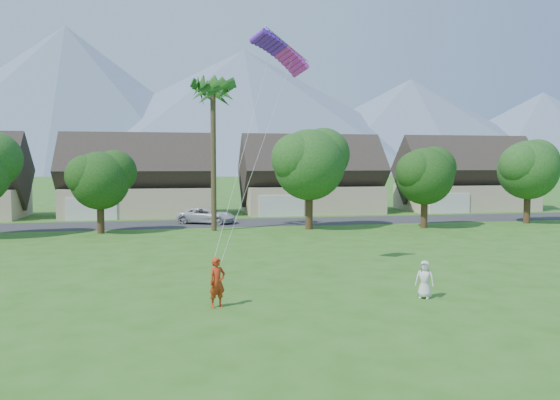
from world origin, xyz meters
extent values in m
plane|color=#2D6019|center=(0.00, 0.00, 0.00)|extent=(500.00, 500.00, 0.00)
cube|color=#2D2D30|center=(0.00, 34.00, 0.01)|extent=(90.00, 7.00, 0.01)
imported|color=#B53114|center=(-3.58, 4.47, 0.98)|extent=(0.85, 0.75, 1.97)
imported|color=silver|center=(5.06, 4.25, 0.80)|extent=(0.93, 0.87, 1.59)
imported|color=silver|center=(-2.28, 34.00, 0.74)|extent=(5.89, 4.38, 1.49)
cone|color=slate|center=(-55.00, 260.00, 35.00)|extent=(190.00, 190.00, 70.00)
cone|color=slate|center=(30.00, 260.00, 31.00)|extent=(240.00, 240.00, 62.00)
cone|color=slate|center=(120.00, 260.00, 25.00)|extent=(200.00, 200.00, 50.00)
cone|color=slate|center=(200.00, 260.00, 22.50)|extent=(180.00, 180.00, 45.00)
cube|color=beige|center=(-9.00, 43.00, 1.50)|extent=(15.00, 8.00, 3.00)
cube|color=#382D28|center=(-9.00, 43.00, 4.79)|extent=(15.75, 8.15, 8.15)
cube|color=silver|center=(-13.20, 38.94, 1.10)|extent=(4.80, 0.12, 2.20)
cube|color=beige|center=(10.00, 43.00, 1.50)|extent=(15.00, 8.00, 3.00)
cube|color=#382D28|center=(10.00, 43.00, 4.79)|extent=(15.75, 8.15, 8.15)
cube|color=silver|center=(5.80, 38.94, 1.10)|extent=(4.80, 0.12, 2.20)
cube|color=beige|center=(29.00, 43.00, 1.50)|extent=(15.00, 8.00, 3.00)
cube|color=#382D28|center=(29.00, 43.00, 4.79)|extent=(15.75, 8.15, 8.15)
cube|color=silver|center=(24.80, 38.94, 1.10)|extent=(4.80, 0.12, 2.20)
cylinder|color=#47301C|center=(-11.00, 28.50, 1.09)|extent=(0.56, 0.56, 2.18)
sphere|color=#214916|center=(-11.00, 28.50, 4.22)|extent=(4.62, 4.62, 4.62)
cylinder|color=#47301C|center=(6.00, 28.00, 1.41)|extent=(0.62, 0.62, 2.82)
sphere|color=#214916|center=(6.00, 28.00, 5.46)|extent=(5.98, 5.98, 5.98)
cylinder|color=#47301C|center=(16.00, 27.00, 1.15)|extent=(0.58, 0.58, 2.30)
sphere|color=#214916|center=(16.00, 27.00, 4.46)|extent=(4.90, 4.90, 4.90)
cylinder|color=#47301C|center=(27.00, 28.50, 1.28)|extent=(0.60, 0.60, 2.56)
sphere|color=#214916|center=(27.00, 28.50, 4.96)|extent=(5.44, 5.44, 5.44)
cylinder|color=#4C3D26|center=(-2.00, 28.50, 6.00)|extent=(0.44, 0.44, 12.00)
sphere|color=#286021|center=(-2.00, 28.50, 12.30)|extent=(3.00, 3.00, 3.00)
cube|color=#611BD0|center=(-0.63, 10.69, 11.33)|extent=(1.85, 1.56, 0.50)
cube|color=#D928C4|center=(0.95, 10.69, 11.33)|extent=(1.85, 1.56, 0.50)
camera|label=1|loc=(-5.17, -16.71, 5.70)|focal=35.00mm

